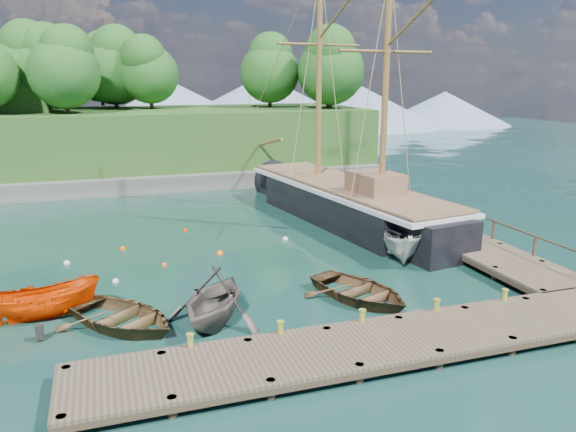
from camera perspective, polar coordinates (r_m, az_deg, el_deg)
name	(u,v)px	position (r m, az deg, el deg)	size (l,w,h in m)	color
ground	(267,292)	(24.10, -2.19, -7.74)	(160.00, 160.00, 0.00)	#123726
dock_near	(381,343)	(19.10, 9.39, -12.63)	(20.00, 3.20, 1.10)	#483A2C
dock_east	(417,221)	(34.61, 13.00, -0.52)	(3.20, 24.00, 1.10)	#483A2C
bollard_0	(191,364)	(18.81, -9.78, -14.58)	(0.26, 0.26, 0.45)	olive
bollard_1	(281,350)	(19.40, -0.75, -13.43)	(0.26, 0.26, 0.45)	olive
bollard_2	(362,337)	(20.41, 7.48, -12.09)	(0.26, 0.26, 0.45)	olive
bollard_3	(435,325)	(21.78, 14.74, -10.69)	(0.26, 0.26, 0.45)	olive
bollard_4	(503,315)	(23.47, 20.98, -9.34)	(0.26, 0.26, 0.45)	olive
rowboat_0	(123,326)	(21.89, -16.45, -10.69)	(3.44, 4.81, 1.00)	brown
rowboat_1	(214,323)	(21.44, -7.49, -10.73)	(3.72, 4.31, 2.27)	#574F49
rowboat_2	(360,299)	(23.53, 7.28, -8.40)	(3.39, 4.74, 0.98)	#523922
motorboat_orange	(48,318)	(23.54, -23.18, -9.49)	(1.49, 3.96, 1.53)	#ED4000
cabin_boat_white	(401,257)	(29.19, 11.38, -4.06)	(1.85, 4.92, 1.90)	silver
schooner	(346,205)	(35.36, 5.95, 1.08)	(7.26, 25.73, 18.60)	black
mooring_buoy_0	(116,282)	(26.35, -17.11, -6.43)	(0.30, 0.30, 0.30)	silver
mooring_buoy_1	(165,265)	(27.96, -12.44, -4.93)	(0.28, 0.28, 0.28)	orange
mooring_buoy_2	(220,254)	(29.20, -6.94, -3.87)	(0.37, 0.37, 0.37)	orange
mooring_buoy_3	(285,240)	(31.49, -0.29, -2.42)	(0.32, 0.32, 0.32)	white
mooring_buoy_4	(123,249)	(31.02, -16.43, -3.27)	(0.35, 0.35, 0.35)	#D96200
mooring_buoy_5	(185,231)	(33.73, -10.38, -1.53)	(0.30, 0.30, 0.30)	#EB2A00
mooring_buoy_6	(67,264)	(29.60, -21.54, -4.54)	(0.33, 0.33, 0.33)	silver
headland	(16,117)	(53.38, -25.92, 9.06)	(51.00, 19.31, 12.90)	#474744
distant_ridge	(168,105)	(92.20, -12.09, 10.96)	(117.00, 40.00, 10.00)	#728CA5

